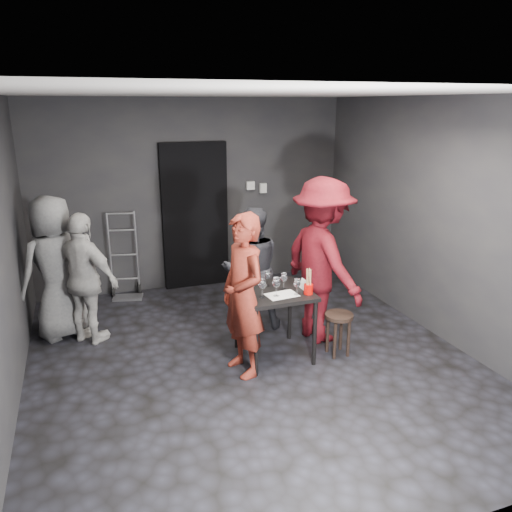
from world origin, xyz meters
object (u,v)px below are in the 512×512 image
object	(u,v)px
man_maroon	(323,241)
breadstick_cup	(309,282)
hand_truck	(126,282)
wine_bottle	(247,284)
bystander_cream	(85,279)
tasting_table	(274,299)
woman_black	(252,270)
server_red	(243,288)
stool	(339,324)
bystander_grey	(55,261)

from	to	relation	value
man_maroon	breadstick_cup	xyz separation A→B (m)	(-0.37, -0.44, -0.28)
hand_truck	wine_bottle	xyz separation A→B (m)	(1.00, -2.34, 0.65)
bystander_cream	breadstick_cup	xyz separation A→B (m)	(2.13, -1.23, 0.13)
tasting_table	man_maroon	size ratio (longest dim) A/B	0.32
bystander_cream	wine_bottle	world-z (taller)	bystander_cream
woman_black	man_maroon	bearing A→B (deg)	145.28
tasting_table	server_red	distance (m)	0.51
stool	man_maroon	distance (m)	0.91
server_red	wine_bottle	xyz separation A→B (m)	(0.10, 0.17, -0.02)
hand_truck	bystander_cream	distance (m)	1.48
tasting_table	breadstick_cup	size ratio (longest dim) A/B	2.60
stool	hand_truck	bearing A→B (deg)	128.10
server_red	stool	bearing A→B (deg)	77.43
woman_black	wine_bottle	distance (m)	0.88
breadstick_cup	wine_bottle	bearing A→B (deg)	163.76
hand_truck	bystander_grey	world-z (taller)	bystander_grey
woman_black	breadstick_cup	world-z (taller)	woman_black
hand_truck	stool	size ratio (longest dim) A/B	2.56
hand_truck	server_red	distance (m)	2.75
breadstick_cup	bystander_grey	bearing A→B (deg)	148.24
man_maroon	bystander_cream	distance (m)	2.66
bystander_cream	hand_truck	bearing A→B (deg)	-68.09
bystander_grey	wine_bottle	bearing A→B (deg)	113.30
bystander_grey	woman_black	bearing A→B (deg)	135.59
man_maroon	bystander_grey	world-z (taller)	man_maroon
hand_truck	breadstick_cup	world-z (taller)	hand_truck
bystander_cream	bystander_grey	world-z (taller)	bystander_grey
breadstick_cup	woman_black	bearing A→B (deg)	105.23
man_maroon	wine_bottle	bearing A→B (deg)	93.95
man_maroon	stool	bearing A→B (deg)	168.41
bystander_cream	breadstick_cup	distance (m)	2.47
bystander_cream	breadstick_cup	bearing A→B (deg)	-165.62
stool	woman_black	distance (m)	1.22
stool	wine_bottle	bearing A→B (deg)	169.70
woman_black	bystander_cream	distance (m)	1.88
server_red	wine_bottle	size ratio (longest dim) A/B	5.56
bystander_cream	wine_bottle	size ratio (longest dim) A/B	4.64
bystander_grey	bystander_cream	bearing A→B (deg)	107.42
hand_truck	breadstick_cup	size ratio (longest dim) A/B	4.18
wine_bottle	breadstick_cup	world-z (taller)	wine_bottle
tasting_table	bystander_cream	distance (m)	2.11
man_maroon	bystander_grey	bearing A→B (deg)	58.06
breadstick_cup	tasting_table	bearing A→B (deg)	145.08
server_red	bystander_grey	xyz separation A→B (m)	(-1.73, 1.50, 0.02)
bystander_cream	wine_bottle	distance (m)	1.87
bystander_grey	server_red	bearing A→B (deg)	108.48
breadstick_cup	stool	bearing A→B (deg)	-0.25
server_red	bystander_cream	size ratio (longest dim) A/B	1.20
hand_truck	tasting_table	distance (m)	2.69
man_maroon	bystander_grey	distance (m)	3.01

